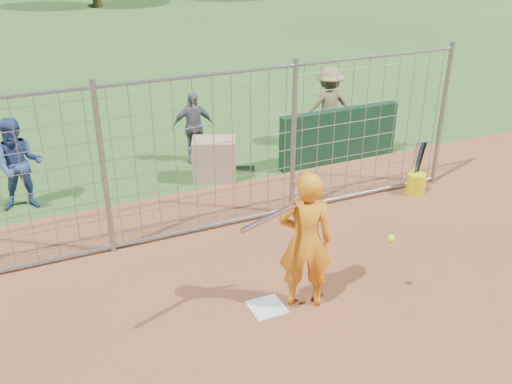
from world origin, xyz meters
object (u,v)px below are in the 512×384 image
bystander_a (19,165)px  bystander_c (329,107)px  batter (305,241)px  bucket_with_bats (416,180)px  bystander_b (193,127)px  equipment_bin (214,159)px

bystander_a → bystander_c: bearing=15.2°
batter → bucket_with_bats: (3.41, 2.04, -0.68)m
batter → bucket_with_bats: 4.03m
bystander_b → bystander_c: 2.96m
bystander_b → equipment_bin: size_ratio=1.81×
bystander_b → bystander_a: bearing=-157.3°
equipment_bin → bystander_b: bearing=115.1°
equipment_bin → bucket_with_bats: bucket_with_bats is taller
bystander_a → bucket_with_bats: bystander_a is taller
batter → equipment_bin: (0.33, 4.10, -0.52)m
bystander_a → bystander_b: bystander_a is taller
batter → bystander_a: 5.27m
bystander_c → bystander_a: bearing=17.5°
equipment_bin → bucket_with_bats: bearing=-11.8°
batter → bystander_a: (-3.04, 4.30, -0.12)m
bystander_b → bucket_with_bats: size_ratio=1.49×
bystander_a → equipment_bin: 3.40m
bystander_c → equipment_bin: (-2.88, -0.71, -0.46)m
batter → bystander_c: 5.79m
bystander_b → batter: bearing=-84.4°
bystander_c → bucket_with_bats: (0.20, -2.77, -0.61)m
bystander_a → equipment_bin: size_ratio=2.00×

